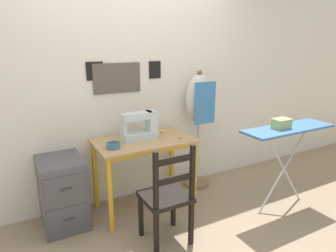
{
  "coord_description": "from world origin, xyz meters",
  "views": [
    {
      "loc": [
        -1.18,
        -2.4,
        1.73
      ],
      "look_at": [
        0.27,
        0.26,
        0.89
      ],
      "focal_mm": 32.0,
      "sensor_mm": 36.0,
      "label": 1
    }
  ],
  "objects_px": {
    "sewing_machine": "(141,126)",
    "fabric_bowl": "(113,145)",
    "thread_spool_near_machine": "(159,134)",
    "ironing_board": "(288,133)",
    "storage_box": "(281,123)",
    "scissors": "(182,138)",
    "dress_form": "(199,105)",
    "filing_cabinet": "(63,192)",
    "wooden_chair": "(167,197)",
    "thread_spool_mid_table": "(161,132)"
  },
  "relations": [
    {
      "from": "sewing_machine",
      "to": "scissors",
      "type": "relative_size",
      "value": 2.75
    },
    {
      "from": "sewing_machine",
      "to": "ironing_board",
      "type": "distance_m",
      "value": 1.51
    },
    {
      "from": "scissors",
      "to": "filing_cabinet",
      "type": "distance_m",
      "value": 1.3
    },
    {
      "from": "filing_cabinet",
      "to": "dress_form",
      "type": "bearing_deg",
      "value": 3.35
    },
    {
      "from": "scissors",
      "to": "thread_spool_mid_table",
      "type": "xyz_separation_m",
      "value": [
        -0.12,
        0.23,
        0.02
      ]
    },
    {
      "from": "fabric_bowl",
      "to": "thread_spool_mid_table",
      "type": "distance_m",
      "value": 0.64
    },
    {
      "from": "sewing_machine",
      "to": "thread_spool_near_machine",
      "type": "relative_size",
      "value": 8.79
    },
    {
      "from": "dress_form",
      "to": "storage_box",
      "type": "bearing_deg",
      "value": -64.01
    },
    {
      "from": "filing_cabinet",
      "to": "thread_spool_near_machine",
      "type": "bearing_deg",
      "value": -0.73
    },
    {
      "from": "fabric_bowl",
      "to": "dress_form",
      "type": "distance_m",
      "value": 1.2
    },
    {
      "from": "sewing_machine",
      "to": "storage_box",
      "type": "height_order",
      "value": "sewing_machine"
    },
    {
      "from": "filing_cabinet",
      "to": "ironing_board",
      "type": "height_order",
      "value": "ironing_board"
    },
    {
      "from": "thread_spool_near_machine",
      "to": "thread_spool_mid_table",
      "type": "bearing_deg",
      "value": 34.25
    },
    {
      "from": "thread_spool_near_machine",
      "to": "dress_form",
      "type": "height_order",
      "value": "dress_form"
    },
    {
      "from": "thread_spool_mid_table",
      "to": "wooden_chair",
      "type": "bearing_deg",
      "value": -113.84
    },
    {
      "from": "fabric_bowl",
      "to": "scissors",
      "type": "height_order",
      "value": "fabric_bowl"
    },
    {
      "from": "scissors",
      "to": "thread_spool_near_machine",
      "type": "distance_m",
      "value": 0.26
    },
    {
      "from": "thread_spool_mid_table",
      "to": "ironing_board",
      "type": "relative_size",
      "value": 0.04
    },
    {
      "from": "ironing_board",
      "to": "storage_box",
      "type": "relative_size",
      "value": 5.79
    },
    {
      "from": "scissors",
      "to": "ironing_board",
      "type": "height_order",
      "value": "ironing_board"
    },
    {
      "from": "dress_form",
      "to": "thread_spool_near_machine",
      "type": "bearing_deg",
      "value": -169.59
    },
    {
      "from": "thread_spool_mid_table",
      "to": "ironing_board",
      "type": "xyz_separation_m",
      "value": [
        1.05,
        -0.81,
        0.06
      ]
    },
    {
      "from": "sewing_machine",
      "to": "wooden_chair",
      "type": "relative_size",
      "value": 0.41
    },
    {
      "from": "dress_form",
      "to": "ironing_board",
      "type": "relative_size",
      "value": 1.37
    },
    {
      "from": "scissors",
      "to": "fabric_bowl",
      "type": "bearing_deg",
      "value": 177.23
    },
    {
      "from": "wooden_chair",
      "to": "storage_box",
      "type": "xyz_separation_m",
      "value": [
        1.28,
        -0.04,
        0.51
      ]
    },
    {
      "from": "thread_spool_near_machine",
      "to": "ironing_board",
      "type": "xyz_separation_m",
      "value": [
        1.1,
        -0.77,
        0.06
      ]
    },
    {
      "from": "storage_box",
      "to": "thread_spool_mid_table",
      "type": "bearing_deg",
      "value": 140.49
    },
    {
      "from": "filing_cabinet",
      "to": "ironing_board",
      "type": "distance_m",
      "value": 2.32
    },
    {
      "from": "ironing_board",
      "to": "storage_box",
      "type": "bearing_deg",
      "value": 168.85
    },
    {
      "from": "sewing_machine",
      "to": "storage_box",
      "type": "bearing_deg",
      "value": -31.01
    },
    {
      "from": "scissors",
      "to": "dress_form",
      "type": "relative_size",
      "value": 0.1
    },
    {
      "from": "sewing_machine",
      "to": "wooden_chair",
      "type": "distance_m",
      "value": 0.83
    },
    {
      "from": "ironing_board",
      "to": "storage_box",
      "type": "xyz_separation_m",
      "value": [
        -0.09,
        0.02,
        0.11
      ]
    },
    {
      "from": "thread_spool_mid_table",
      "to": "thread_spool_near_machine",
      "type": "bearing_deg",
      "value": -145.75
    },
    {
      "from": "wooden_chair",
      "to": "sewing_machine",
      "type": "bearing_deg",
      "value": 84.41
    },
    {
      "from": "thread_spool_mid_table",
      "to": "wooden_chair",
      "type": "distance_m",
      "value": 0.88
    },
    {
      "from": "fabric_bowl",
      "to": "dress_form",
      "type": "xyz_separation_m",
      "value": [
        1.15,
        0.27,
        0.23
      ]
    },
    {
      "from": "fabric_bowl",
      "to": "scissors",
      "type": "bearing_deg",
      "value": -2.77
    },
    {
      "from": "thread_spool_near_machine",
      "to": "scissors",
      "type": "bearing_deg",
      "value": -48.4
    },
    {
      "from": "storage_box",
      "to": "scissors",
      "type": "bearing_deg",
      "value": 146.29
    },
    {
      "from": "sewing_machine",
      "to": "filing_cabinet",
      "type": "distance_m",
      "value": 1.0
    },
    {
      "from": "sewing_machine",
      "to": "fabric_bowl",
      "type": "height_order",
      "value": "sewing_machine"
    },
    {
      "from": "thread_spool_near_machine",
      "to": "storage_box",
      "type": "distance_m",
      "value": 1.27
    },
    {
      "from": "thread_spool_near_machine",
      "to": "filing_cabinet",
      "type": "relative_size",
      "value": 0.06
    },
    {
      "from": "fabric_bowl",
      "to": "storage_box",
      "type": "xyz_separation_m",
      "value": [
        1.57,
        -0.59,
        0.15
      ]
    },
    {
      "from": "storage_box",
      "to": "wooden_chair",
      "type": "bearing_deg",
      "value": 178.08
    },
    {
      "from": "sewing_machine",
      "to": "wooden_chair",
      "type": "xyz_separation_m",
      "value": [
        -0.07,
        -0.69,
        -0.46
      ]
    },
    {
      "from": "filing_cabinet",
      "to": "wooden_chair",
      "type": "bearing_deg",
      "value": -43.67
    },
    {
      "from": "dress_form",
      "to": "fabric_bowl",
      "type": "bearing_deg",
      "value": -166.85
    }
  ]
}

